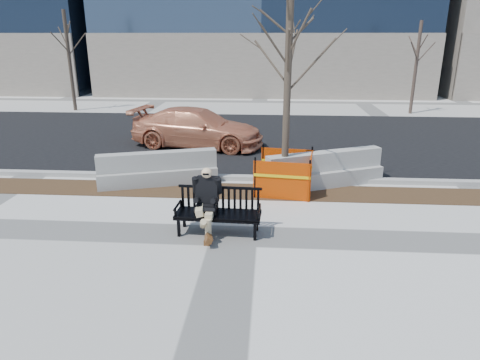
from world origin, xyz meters
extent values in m
plane|color=beige|center=(0.00, 0.00, 0.00)|extent=(120.00, 120.00, 0.00)
cube|color=#47301C|center=(0.00, 2.60, 0.00)|extent=(40.00, 1.20, 0.02)
cube|color=black|center=(0.00, 8.80, 0.00)|extent=(60.00, 10.40, 0.01)
cube|color=#9E9B93|center=(0.00, 3.55, 0.06)|extent=(60.00, 0.25, 0.12)
imported|color=#CE7954|center=(-1.93, 7.26, 0.00)|extent=(5.05, 2.81, 1.38)
camera|label=1|loc=(0.68, -7.84, 3.85)|focal=32.08mm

